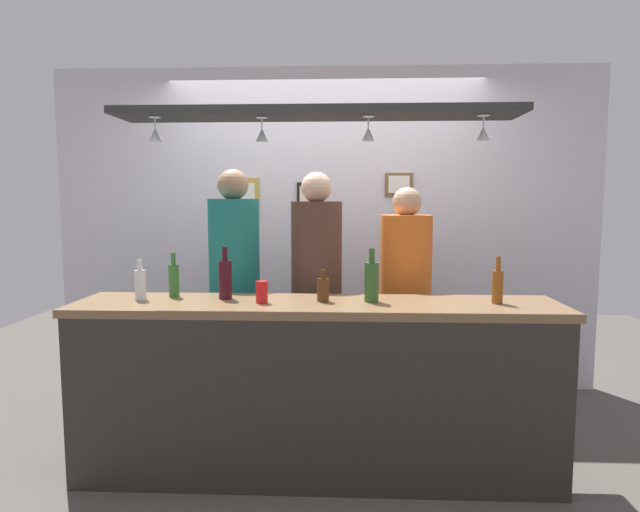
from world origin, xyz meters
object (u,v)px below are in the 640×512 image
object	(u,v)px
picture_frame_upper_small	(399,184)
picture_frame_crest	(308,199)
bottle_soda_clear	(140,284)
bottle_beer_amber_tall	(498,285)
person_left_teal_shirt	(234,273)
person_right_orange_shirt	(406,285)
bottle_beer_green_import	(174,279)
bottle_beer_brown_stubby	(323,289)
picture_frame_caricature	(243,199)
person_middle_brown_shirt	(316,275)
bottle_wine_dark_red	(225,278)
drink_can	(262,292)
bottle_champagne_green	(372,281)

from	to	relation	value
picture_frame_upper_small	picture_frame_crest	size ratio (longest dim) A/B	0.85
picture_frame_crest	bottle_soda_clear	bearing A→B (deg)	-121.89
bottle_beer_amber_tall	picture_frame_crest	distance (m)	1.86
person_left_teal_shirt	person_right_orange_shirt	bearing A→B (deg)	-0.00
bottle_beer_green_import	picture_frame_crest	xyz separation A→B (m)	(0.71, 1.27, 0.47)
picture_frame_upper_small	picture_frame_crest	xyz separation A→B (m)	(-0.73, 0.00, -0.11)
bottle_beer_brown_stubby	picture_frame_caricature	distance (m)	1.63
person_middle_brown_shirt	picture_frame_caricature	distance (m)	1.13
picture_frame_upper_small	picture_frame_crest	bearing A→B (deg)	180.00
bottle_soda_clear	picture_frame_caricature	world-z (taller)	picture_frame_caricature
person_right_orange_shirt	bottle_beer_amber_tall	distance (m)	0.76
bottle_wine_dark_red	picture_frame_crest	distance (m)	1.45
person_right_orange_shirt	picture_frame_crest	world-z (taller)	picture_frame_crest
person_middle_brown_shirt	picture_frame_upper_small	distance (m)	1.18
person_left_teal_shirt	picture_frame_crest	distance (m)	1.03
bottle_wine_dark_red	bottle_beer_brown_stubby	xyz separation A→B (m)	(0.56, -0.06, -0.05)
person_left_teal_shirt	picture_frame_crest	bearing A→B (deg)	60.12
person_middle_brown_shirt	picture_frame_crest	distance (m)	0.94
bottle_soda_clear	picture_frame_upper_small	bearing A→B (deg)	41.09
bottle_beer_amber_tall	drink_can	bearing A→B (deg)	-178.01
bottle_beer_brown_stubby	picture_frame_caricature	xyz separation A→B (m)	(-0.71, 1.38, 0.50)
person_left_teal_shirt	picture_frame_caricature	distance (m)	0.93
bottle_champagne_green	picture_frame_upper_small	xyz separation A→B (m)	(0.28, 1.38, 0.57)
person_right_orange_shirt	bottle_beer_brown_stubby	distance (m)	0.80
bottle_beer_green_import	picture_frame_caricature	world-z (taller)	picture_frame_caricature
bottle_beer_amber_tall	person_right_orange_shirt	bearing A→B (deg)	124.94
bottle_champagne_green	bottle_wine_dark_red	distance (m)	0.84
bottle_beer_amber_tall	bottle_wine_dark_red	xyz separation A→B (m)	(-1.52, 0.07, 0.02)
bottle_beer_green_import	bottle_beer_amber_tall	bearing A→B (deg)	-3.98
drink_can	picture_frame_upper_small	size ratio (longest dim) A/B	0.55
drink_can	person_right_orange_shirt	bearing A→B (deg)	37.36
bottle_beer_brown_stubby	bottle_soda_clear	bearing A→B (deg)	-179.71
bottle_beer_amber_tall	bottle_beer_brown_stubby	bearing A→B (deg)	179.05
bottle_beer_amber_tall	picture_frame_upper_small	distance (m)	1.57
bottle_wine_dark_red	drink_can	xyz separation A→B (m)	(0.23, -0.12, -0.06)
bottle_soda_clear	picture_frame_caricature	size ratio (longest dim) A/B	0.68
bottle_beer_amber_tall	bottle_soda_clear	distance (m)	1.99
person_middle_brown_shirt	drink_can	world-z (taller)	person_middle_brown_shirt
bottle_beer_brown_stubby	picture_frame_caricature	bearing A→B (deg)	117.09
bottle_champagne_green	picture_frame_upper_small	bearing A→B (deg)	78.42
bottle_beer_brown_stubby	picture_frame_upper_small	size ratio (longest dim) A/B	0.82
bottle_wine_dark_red	bottle_beer_amber_tall	bearing A→B (deg)	-2.77
picture_frame_upper_small	picture_frame_caricature	world-z (taller)	picture_frame_upper_small
person_right_orange_shirt	picture_frame_caricature	xyz separation A→B (m)	(-1.23, 0.78, 0.57)
bottle_beer_brown_stubby	drink_can	bearing A→B (deg)	-169.76
person_right_orange_shirt	bottle_beer_amber_tall	xyz separation A→B (m)	(0.43, -0.61, 0.10)
person_middle_brown_shirt	bottle_wine_dark_red	world-z (taller)	person_middle_brown_shirt
bottle_beer_amber_tall	drink_can	size ratio (longest dim) A/B	2.13
person_right_orange_shirt	bottle_wine_dark_red	xyz separation A→B (m)	(-1.09, -0.54, 0.12)
bottle_wine_dark_red	bottle_beer_green_import	bearing A→B (deg)	170.24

